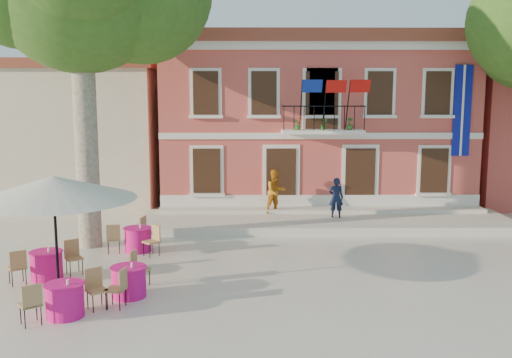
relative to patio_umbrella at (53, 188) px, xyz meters
The scene contains 11 objects.
ground 6.95m from the patio_umbrella, 27.93° to the left, with size 90.00×90.00×0.00m, color beige.
main_building 15.12m from the patio_umbrella, 59.46° to the left, with size 13.50×9.59×7.50m.
neighbor_west 14.53m from the patio_umbrella, 105.32° to the left, with size 9.40×9.40×6.40m.
terrace 10.95m from the patio_umbrella, 44.01° to the left, with size 14.00×3.40×0.30m, color silver.
patio_umbrella is the anchor object (origin of this frame).
pedestrian_navy 11.12m from the patio_umbrella, 42.75° to the left, with size 0.56×0.37×1.53m, color #0F1832.
pedestrian_orange 10.18m from the patio_umbrella, 54.72° to the left, with size 0.85×0.66×1.75m, color #C27316.
cafe_table_0 2.65m from the patio_umbrella, 121.17° to the left, with size 1.82×1.43×0.95m.
cafe_table_1 2.91m from the patio_umbrella, ahead, with size 0.90×1.97×0.95m.
cafe_table_2 2.79m from the patio_umbrella, 66.66° to the right, with size 1.80×1.47×0.95m.
cafe_table_3 4.67m from the patio_umbrella, 72.42° to the left, with size 1.80×1.82×0.95m.
Camera 1 is at (-0.85, -16.79, 5.00)m, focal length 40.00 mm.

